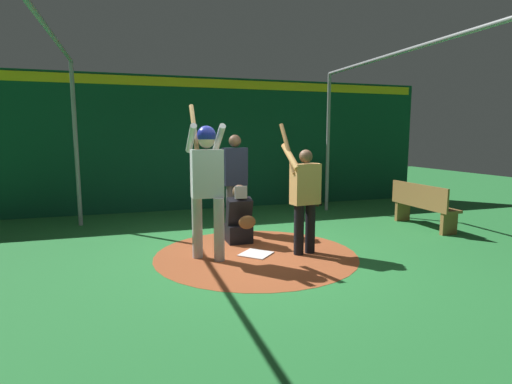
{
  "coord_description": "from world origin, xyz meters",
  "views": [
    {
      "loc": [
        5.6,
        -1.78,
        1.78
      ],
      "look_at": [
        0.0,
        0.0,
        0.95
      ],
      "focal_mm": 28.37,
      "sensor_mm": 36.0,
      "label": 1
    }
  ],
  "objects": [
    {
      "name": "catcher",
      "position": [
        -0.74,
        -0.05,
        0.38
      ],
      "size": [
        0.58,
        0.4,
        0.98
      ],
      "color": "black",
      "rests_on": "ground"
    },
    {
      "name": "ground_plane",
      "position": [
        0.0,
        0.0,
        0.0
      ],
      "size": [
        27.65,
        27.65,
        0.0
      ],
      "primitive_type": "plane",
      "color": "#287A38"
    },
    {
      "name": "visitor",
      "position": [
        0.16,
        0.7,
        0.91
      ],
      "size": [
        0.54,
        0.53,
        1.95
      ],
      "rotation": [
        0.0,
        0.0,
        0.14
      ],
      "color": "black",
      "rests_on": "ground"
    },
    {
      "name": "bat_rack",
      "position": [
        -3.88,
        2.77,
        0.49
      ],
      "size": [
        0.82,
        0.21,
        1.05
      ],
      "color": "olive",
      "rests_on": "ground"
    },
    {
      "name": "batter",
      "position": [
        -0.01,
        -0.73,
        1.18
      ],
      "size": [
        0.68,
        0.49,
        2.23
      ],
      "color": "#B3B3B7",
      "rests_on": "ground"
    },
    {
      "name": "bench",
      "position": [
        -0.76,
        3.62,
        0.44
      ],
      "size": [
        1.53,
        0.36,
        0.85
      ],
      "color": "olive",
      "rests_on": "ground"
    },
    {
      "name": "back_wall",
      "position": [
        -4.13,
        0.0,
        1.58
      ],
      "size": [
        0.22,
        11.65,
        3.13
      ],
      "color": "#0F472D",
      "rests_on": "ground"
    },
    {
      "name": "home_plate",
      "position": [
        0.0,
        0.0,
        0.01
      ],
      "size": [
        0.59,
        0.59,
        0.01
      ],
      "primitive_type": "cube",
      "rotation": [
        0.0,
        0.0,
        0.79
      ],
      "color": "white",
      "rests_on": "dirt_circle"
    },
    {
      "name": "umpire",
      "position": [
        -1.54,
        0.09,
        1.01
      ],
      "size": [
        0.22,
        0.49,
        1.79
      ],
      "color": "#4C4C51",
      "rests_on": "ground"
    },
    {
      "name": "cage_frame",
      "position": [
        0.0,
        0.0,
        2.25
      ],
      "size": [
        6.02,
        5.51,
        3.21
      ],
      "color": "gray",
      "rests_on": "ground"
    },
    {
      "name": "dirt_circle",
      "position": [
        0.0,
        0.0,
        0.0
      ],
      "size": [
        3.02,
        3.02,
        0.01
      ],
      "primitive_type": "cylinder",
      "color": "#9E4C28",
      "rests_on": "ground"
    }
  ]
}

